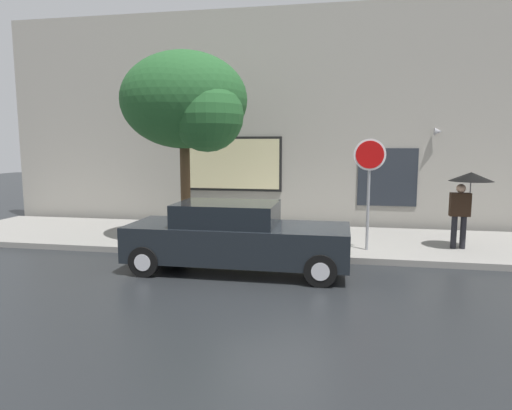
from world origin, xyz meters
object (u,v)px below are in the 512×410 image
(fire_hydrant, at_px, (275,230))
(stop_sign, at_px, (369,172))
(parked_car, at_px, (236,237))
(pedestrian_with_umbrella, at_px, (468,187))
(street_tree, at_px, (188,104))

(fire_hydrant, height_order, stop_sign, stop_sign)
(parked_car, relative_size, stop_sign, 1.74)
(fire_hydrant, height_order, pedestrian_with_umbrella, pedestrian_with_umbrella)
(parked_car, bearing_deg, fire_hydrant, 74.39)
(pedestrian_with_umbrella, distance_m, street_tree, 7.31)
(parked_car, bearing_deg, pedestrian_with_umbrella, 24.90)
(parked_car, xyz_separation_m, stop_sign, (2.85, 1.84, 1.33))
(fire_hydrant, distance_m, pedestrian_with_umbrella, 4.82)
(pedestrian_with_umbrella, bearing_deg, fire_hydrant, -174.84)
(fire_hydrant, bearing_deg, parked_car, -105.61)
(fire_hydrant, bearing_deg, pedestrian_with_umbrella, 5.16)
(parked_car, height_order, stop_sign, stop_sign)
(parked_car, distance_m, pedestrian_with_umbrella, 5.85)
(parked_car, height_order, pedestrian_with_umbrella, pedestrian_with_umbrella)
(street_tree, relative_size, stop_sign, 1.84)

